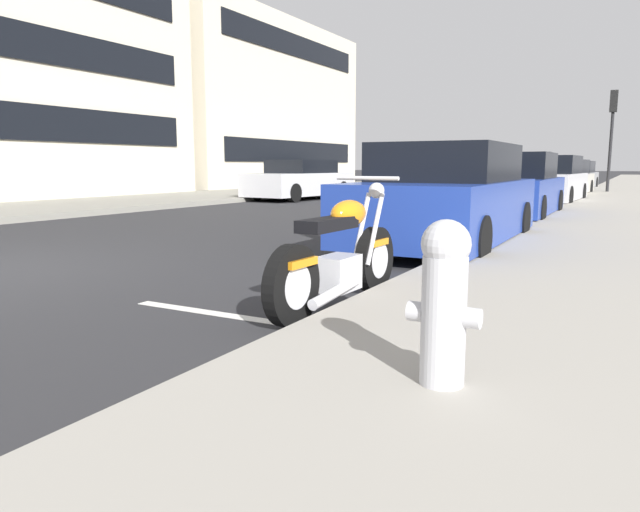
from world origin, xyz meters
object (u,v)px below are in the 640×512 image
parked_motorcycle (340,258)px  parked_car_far_down_curb (548,181)px  parked_car_near_corner (446,198)px  car_opposite_curb (300,181)px  parked_car_second_in_row (563,179)px  fire_hydrant (444,298)px  crossing_truck (522,168)px  parked_car_behind_motorcycle (513,188)px  parked_car_at_intersection (574,176)px  traffic_signal_near_corner (613,119)px

parked_motorcycle → parked_car_far_down_curb: parked_car_far_down_curb is taller
parked_car_near_corner → parked_motorcycle: bearing=-175.6°
car_opposite_curb → parked_car_near_corner: bearing=44.6°
parked_car_second_in_row → car_opposite_curb: bearing=132.0°
parked_motorcycle → parked_car_second_in_row: 20.26m
parked_car_second_in_row → fire_hydrant: size_ratio=5.65×
parked_car_near_corner → crossing_truck: bearing=7.9°
parked_car_behind_motorcycle → car_opposite_curb: bearing=62.5°
car_opposite_curb → parked_car_far_down_curb: bearing=105.8°
parked_car_behind_motorcycle → parked_car_second_in_row: 10.82m
parked_car_at_intersection → crossing_truck: bearing=25.3°
parked_car_far_down_curb → parked_car_at_intersection: size_ratio=0.95×
parked_car_behind_motorcycle → parked_car_second_in_row: (10.82, 0.12, -0.03)m
parked_motorcycle → parked_car_second_in_row: bearing=3.7°
parked_motorcycle → fire_hydrant: (-1.69, -1.41, 0.15)m
parked_car_near_corner → parked_car_far_down_curb: parked_car_near_corner is taller
parked_car_at_intersection → car_opposite_curb: parked_car_at_intersection is taller
parked_car_behind_motorcycle → parked_car_second_in_row: parked_car_behind_motorcycle is taller
parked_car_near_corner → parked_car_second_in_row: 16.14m
parked_car_second_in_row → parked_motorcycle: bearing=-176.0°
parked_car_second_in_row → car_opposite_curb: size_ratio=0.97×
parked_motorcycle → fire_hydrant: parked_motorcycle is taller
parked_car_far_down_curb → parked_car_behind_motorcycle: bearing=-177.5°
parked_car_second_in_row → parked_car_at_intersection: bearing=4.2°
parked_car_behind_motorcycle → crossing_truck: crossing_truck is taller
parked_motorcycle → parked_car_at_intersection: (26.61, 0.62, 0.24)m
parked_car_second_in_row → fire_hydrant: (-21.95, -1.87, -0.09)m
car_opposite_curb → traffic_signal_near_corner: bearing=136.8°
parked_car_far_down_curb → parked_car_second_in_row: 4.89m
parked_car_near_corner → fire_hydrant: (-5.81, -1.73, -0.15)m
crossing_truck → fire_hydrant: bearing=97.1°
fire_hydrant → parked_car_far_down_curb: bearing=5.9°
traffic_signal_near_corner → car_opposite_curb: bearing=132.5°
traffic_signal_near_corner → parked_car_at_intersection: bearing=21.5°
car_opposite_curb → fire_hydrant: (-15.40, -9.86, -0.09)m
parked_motorcycle → car_opposite_curb: (13.70, 8.45, 0.24)m
parked_car_behind_motorcycle → car_opposite_curb: (4.27, 8.12, -0.02)m
parked_car_behind_motorcycle → fire_hydrant: (-11.13, -1.74, -0.12)m
crossing_truck → fire_hydrant: 38.04m
parked_car_near_corner → crossing_truck: size_ratio=0.87×
parked_motorcycle → parked_car_at_intersection: size_ratio=0.44×
parked_car_near_corner → parked_car_behind_motorcycle: (5.32, 0.02, -0.03)m
parked_car_behind_motorcycle → fire_hydrant: bearing=-170.9°
parked_car_far_down_curb → traffic_signal_near_corner: traffic_signal_near_corner is taller
parked_car_far_down_curb → parked_car_second_in_row: size_ratio=0.97×
parked_car_near_corner → parked_car_at_intersection: bearing=0.9°
crossing_truck → fire_hydrant: (-37.54, -6.09, -0.48)m
parked_motorcycle → fire_hydrant: 2.21m
parked_car_behind_motorcycle → parked_car_far_down_curb: bearing=0.4°
crossing_truck → car_opposite_curb: 22.47m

